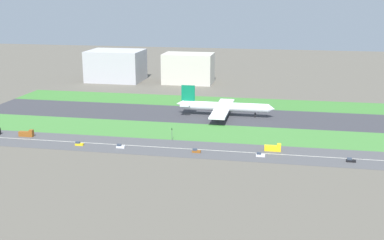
{
  "coord_description": "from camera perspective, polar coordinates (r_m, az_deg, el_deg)",
  "views": [
    {
      "loc": [
        62.69,
        -309.25,
        79.06
      ],
      "look_at": [
        10.25,
        -36.5,
        6.0
      ],
      "focal_mm": 45.44,
      "sensor_mm": 36.0,
      "label": 1
    }
  ],
  "objects": [
    {
      "name": "ground_plane",
      "position": [
        325.29,
        -0.56,
        0.67
      ],
      "size": [
        800.0,
        800.0,
        0.0
      ],
      "primitive_type": "plane",
      "color": "#5B564C"
    },
    {
      "name": "traffic_light",
      "position": [
        266.85,
        -2.37,
        -1.55
      ],
      "size": [
        0.36,
        0.5,
        7.2
      ],
      "color": "#4C4C51",
      "rests_on": "highway"
    },
    {
      "name": "terminal_building",
      "position": [
        454.63,
        -8.92,
        6.33
      ],
      "size": [
        48.94,
        37.62,
        27.93
      ],
      "primitive_type": "cube",
      "color": "#B2B2B7",
      "rests_on": "ground_plane"
    },
    {
      "name": "hangar_building",
      "position": [
        436.62,
        -0.43,
        6.07
      ],
      "size": [
        43.84,
        27.33,
        26.58
      ],
      "primitive_type": "cube",
      "color": "beige",
      "rests_on": "ground_plane"
    },
    {
      "name": "car_2",
      "position": [
        266.07,
        -13.12,
        -2.74
      ],
      "size": [
        4.4,
        1.8,
        2.0
      ],
      "rotation": [
        0.0,
        0.0,
        3.14
      ],
      "color": "yellow",
      "rests_on": "highway"
    },
    {
      "name": "car_4",
      "position": [
        257.77,
        -8.42,
        -3.07
      ],
      "size": [
        4.4,
        1.8,
        2.0
      ],
      "rotation": [
        0.0,
        0.0,
        3.14
      ],
      "color": "silver",
      "rests_on": "highway"
    },
    {
      "name": "airliner",
      "position": [
        320.06,
        3.65,
        1.55
      ],
      "size": [
        65.0,
        56.0,
        19.7
      ],
      "color": "white",
      "rests_on": "runway"
    },
    {
      "name": "highway",
      "position": [
        256.87,
        -3.79,
        -3.21
      ],
      "size": [
        280.0,
        28.0,
        0.1
      ],
      "primitive_type": "cube",
      "color": "#4C4C4F",
      "rests_on": "ground_plane"
    },
    {
      "name": "car_0",
      "position": [
        244.29,
        8.0,
        -4.07
      ],
      "size": [
        4.4,
        1.8,
        2.0
      ],
      "rotation": [
        0.0,
        0.0,
        3.14
      ],
      "color": "silver",
      "rests_on": "highway"
    },
    {
      "name": "runway",
      "position": [
        325.28,
        -0.56,
        0.68
      ],
      "size": [
        280.0,
        46.0,
        0.1
      ],
      "primitive_type": "cube",
      "color": "#38383D",
      "rests_on": "ground_plane"
    },
    {
      "name": "truck_0",
      "position": [
        253.38,
        9.5,
        -3.26
      ],
      "size": [
        8.4,
        2.5,
        4.0
      ],
      "color": "yellow",
      "rests_on": "highway"
    },
    {
      "name": "car_1",
      "position": [
        246.35,
        18.11,
        -4.52
      ],
      "size": [
        4.4,
        1.8,
        2.0
      ],
      "rotation": [
        0.0,
        0.0,
        3.14
      ],
      "color": "black",
      "rests_on": "highway"
    },
    {
      "name": "car_3",
      "position": [
        247.74,
        0.47,
        -3.65
      ],
      "size": [
        4.4,
        1.8,
        2.0
      ],
      "rotation": [
        0.0,
        0.0,
        3.14
      ],
      "color": "brown",
      "rests_on": "highway"
    },
    {
      "name": "fuel_tank_west",
      "position": [
        481.16,
        0.53,
        6.33
      ],
      "size": [
        23.58,
        23.58,
        17.4
      ],
      "primitive_type": "cylinder",
      "color": "silver",
      "rests_on": "ground_plane"
    },
    {
      "name": "grass_median_south",
      "position": [
        286.58,
        -2.18,
        -1.28
      ],
      "size": [
        280.0,
        36.0,
        0.1
      ],
      "primitive_type": "cube",
      "color": "#427F38",
      "rests_on": "ground_plane"
    },
    {
      "name": "grass_median_north",
      "position": [
        364.48,
        0.72,
        2.22
      ],
      "size": [
        280.0,
        36.0,
        0.1
      ],
      "primitive_type": "cube",
      "color": "#3D7A33",
      "rests_on": "ground_plane"
    },
    {
      "name": "truck_1",
      "position": [
        290.31,
        -18.83,
        -1.53
      ],
      "size": [
        8.4,
        2.5,
        4.0
      ],
      "color": "brown",
      "rests_on": "highway"
    },
    {
      "name": "highway_centerline",
      "position": [
        256.86,
        -3.79,
        -3.2
      ],
      "size": [
        266.0,
        0.5,
        0.01
      ],
      "primitive_type": "cube",
      "color": "silver",
      "rests_on": "highway"
    }
  ]
}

